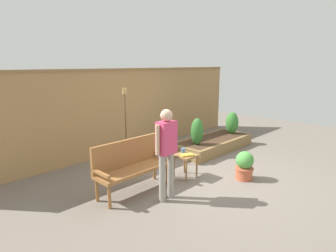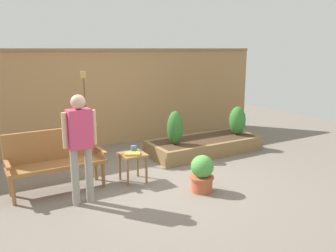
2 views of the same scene
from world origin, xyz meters
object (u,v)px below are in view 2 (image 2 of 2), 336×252
Objects in this scene: cup_on_table at (134,148)px; shrub_near_bench at (175,128)px; person_by_bench at (80,140)px; book_on_table at (132,154)px; potted_boxwood at (202,173)px; garden_bench at (55,156)px; tiki_torch at (85,100)px; side_table at (133,158)px; shrub_far_corner at (237,121)px.

cup_on_table is 0.19× the size of shrub_near_bench.
cup_on_table is 1.28m from shrub_near_bench.
shrub_near_bench is 0.43× the size of person_by_bench.
potted_boxwood is at bearing -19.98° from book_on_table.
cup_on_table is (1.25, -0.17, -0.02)m from garden_bench.
potted_boxwood is 2.83m from tiki_torch.
book_on_table is (-0.11, -0.19, -0.03)m from cup_on_table.
side_table is at bearing 22.83° from person_by_bench.
tiki_torch is (-3.12, 0.89, 0.58)m from shrub_far_corner.
garden_bench is 1.21m from side_table.
person_by_bench is at bearing -109.23° from tiki_torch.
side_table is 0.83× the size of potted_boxwood.
tiki_torch is 2.11m from person_by_bench.
garden_bench is 1.68m from tiki_torch.
cup_on_table reaches higher than book_on_table.
side_table is at bearing 91.22° from book_on_table.
cup_on_table is 0.22m from book_on_table.
book_on_table is 1.17m from potted_boxwood.
shrub_near_bench is 2.47m from person_by_bench.
cup_on_table is at bearing 27.12° from person_by_bench.
garden_bench reaches higher than potted_boxwood.
garden_bench is 1.26m from cup_on_table.
shrub_far_corner reaches higher than potted_boxwood.
shrub_far_corner is (2.10, 1.59, 0.32)m from potted_boxwood.
garden_bench is at bearing 147.63° from potted_boxwood.
person_by_bench is (-1.71, 0.51, 0.64)m from potted_boxwood.
potted_boxwood is 0.37× the size of person_by_bench.
cup_on_table is 0.21× the size of shrub_far_corner.
person_by_bench is (-0.93, -0.34, 0.44)m from book_on_table.
cup_on_table is at bearing -76.14° from tiki_torch.
garden_bench is at bearing 165.78° from side_table.
book_on_table is at bearing -81.46° from tiki_torch.
cup_on_table is at bearing 87.99° from book_on_table.
tiki_torch is (-0.25, 1.63, 0.69)m from book_on_table.
shrub_far_corner is at bearing 37.22° from potted_boxwood.
tiki_torch is at bearing 149.55° from shrub_near_bench.
garden_bench is at bearing -170.89° from shrub_near_bench.
shrub_far_corner is 0.40× the size of person_by_bench.
garden_bench reaches higher than cup_on_table.
book_on_table is at bearing -116.48° from side_table.
book_on_table is (-0.03, -0.06, 0.10)m from side_table.
side_table is 1.18m from person_by_bench.
potted_boxwood is at bearing -142.78° from shrub_far_corner.
book_on_table is 0.15× the size of person_by_bench.
garden_bench is 0.83m from person_by_bench.
tiki_torch reaches higher than book_on_table.
shrub_near_bench is (0.49, 1.59, 0.34)m from potted_boxwood.
shrub_far_corner is (2.87, 0.75, 0.11)m from book_on_table.
potted_boxwood is at bearing -67.69° from tiki_torch.
garden_bench is at bearing -169.92° from book_on_table.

